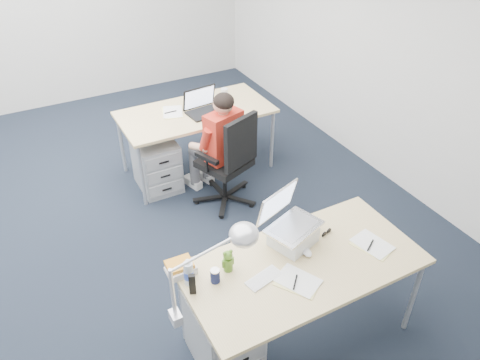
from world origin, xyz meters
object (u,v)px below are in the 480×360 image
object	(u,v)px
can_koozie	(215,276)
desk_lamp	(201,276)
computer_mouse	(307,252)
desk_near	(303,268)
office_chair	(227,178)
silver_laptop	(295,221)
headphones	(286,243)
dark_laptop	(205,102)
bear_figurine	(228,260)
seated_person	(215,145)
far_cup	(224,93)
cordless_phone	(192,284)
wireless_keyboard	(264,278)
water_bottle	(189,272)
sunglasses	(327,233)
drawer_pedestal_near	(223,332)
book_stack	(180,268)
desk_far	(196,115)

from	to	relation	value
can_koozie	desk_lamp	distance (m)	0.33
computer_mouse	desk_near	bearing A→B (deg)	-132.66
office_chair	computer_mouse	size ratio (longest dim) A/B	10.73
silver_laptop	desk_lamp	distance (m)	0.83
headphones	dark_laptop	world-z (taller)	dark_laptop
bear_figurine	desk_lamp	xyz separation A→B (m)	(-0.28, -0.22, 0.20)
headphones	seated_person	bearing A→B (deg)	93.98
far_cup	seated_person	bearing A→B (deg)	-123.37
desk_near	cordless_phone	xyz separation A→B (m)	(-0.75, 0.11, 0.12)
office_chair	headphones	xyz separation A→B (m)	(-0.29, -1.49, 0.46)
wireless_keyboard	headphones	world-z (taller)	headphones
computer_mouse	bear_figurine	xyz separation A→B (m)	(-0.53, 0.12, 0.07)
desk_near	headphones	world-z (taller)	headphones
silver_laptop	far_cup	size ratio (longest dim) A/B	3.49
water_bottle	sunglasses	xyz separation A→B (m)	(1.05, -0.03, -0.09)
office_chair	can_koozie	xyz separation A→B (m)	(-0.87, -1.56, 0.49)
drawer_pedestal_near	book_stack	world-z (taller)	book_stack
office_chair	drawer_pedestal_near	distance (m)	1.83
desk_far	silver_laptop	bearing A→B (deg)	-95.77
desk_near	book_stack	world-z (taller)	book_stack
book_stack	headphones	bearing A→B (deg)	-8.28
silver_laptop	headphones	size ratio (longest dim) A/B	2.05
desk_near	drawer_pedestal_near	xyz separation A→B (m)	(-0.57, 0.07, -0.41)
sunglasses	desk_lamp	bearing A→B (deg)	175.14
silver_laptop	wireless_keyboard	size ratio (longest dim) A/B	1.59
wireless_keyboard	water_bottle	xyz separation A→B (m)	(-0.43, 0.19, 0.09)
desk_near	desk_far	world-z (taller)	same
wireless_keyboard	drawer_pedestal_near	bearing A→B (deg)	151.88
drawer_pedestal_near	can_koozie	xyz separation A→B (m)	(-0.02, 0.06, 0.51)
computer_mouse	seated_person	bearing A→B (deg)	90.70
book_stack	computer_mouse	bearing A→B (deg)	-17.00
seated_person	book_stack	bearing A→B (deg)	-139.07
office_chair	drawer_pedestal_near	xyz separation A→B (m)	(-0.85, -1.62, -0.01)
water_bottle	can_koozie	bearing A→B (deg)	-22.58
bear_figurine	far_cup	xyz separation A→B (m)	(1.14, 2.34, -0.03)
computer_mouse	water_bottle	distance (m)	0.82
bear_figurine	desk_lamp	size ratio (longest dim) A/B	0.29
headphones	cordless_phone	xyz separation A→B (m)	(-0.74, -0.09, 0.06)
drawer_pedestal_near	sunglasses	distance (m)	1.00
drawer_pedestal_near	silver_laptop	bearing A→B (deg)	11.51
bear_figurine	cordless_phone	bearing A→B (deg)	-154.84
headphones	desk_near	bearing A→B (deg)	-74.20
silver_laptop	cordless_phone	bearing A→B (deg)	166.87
wireless_keyboard	desk_lamp	bearing A→B (deg)	172.50
desk_far	book_stack	bearing A→B (deg)	-116.05
seated_person	wireless_keyboard	distance (m)	1.94
water_bottle	silver_laptop	bearing A→B (deg)	0.29
dark_laptop	office_chair	bearing A→B (deg)	-101.63
desk_near	dark_laptop	world-z (taller)	dark_laptop
desk_near	seated_person	distance (m)	1.87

